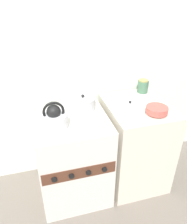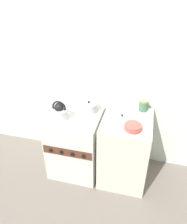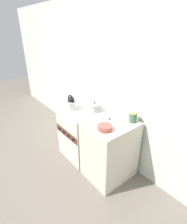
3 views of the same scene
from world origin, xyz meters
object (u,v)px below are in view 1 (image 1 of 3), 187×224
cooking_pot (83,103)px  enamel_bowl (157,110)px  stove (73,157)px  storage_jar (143,86)px  loose_pot_lid (130,103)px  kettle (55,119)px

cooking_pot → enamel_bowl: size_ratio=1.22×
enamel_bowl → cooking_pot: bearing=152.2°
stove → cooking_pot: bearing=44.6°
stove → storage_jar: 0.98m
enamel_bowl → loose_pot_lid: (-0.15, 0.22, -0.03)m
stove → storage_jar: (0.79, 0.27, 0.52)m
stove → enamel_bowl: (0.71, -0.16, 0.49)m
enamel_bowl → storage_jar: bearing=79.2°
enamel_bowl → loose_pot_lid: size_ratio=1.09×
enamel_bowl → loose_pot_lid: 0.27m
stove → storage_jar: bearing=18.8°
kettle → loose_pot_lid: (0.70, 0.17, -0.05)m
enamel_bowl → kettle: bearing=176.7°
kettle → enamel_bowl: bearing=-3.3°
cooking_pot → loose_pot_lid: size_ratio=1.33×
cooking_pot → loose_pot_lid: (0.42, -0.08, -0.02)m
kettle → stove: bearing=38.9°
stove → storage_jar: size_ratio=6.48×
enamel_bowl → storage_jar: 0.44m
kettle → enamel_bowl: (0.85, -0.05, -0.02)m
kettle → storage_jar: size_ratio=1.82×
enamel_bowl → storage_jar: (0.08, 0.43, 0.03)m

